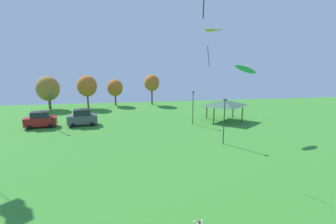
% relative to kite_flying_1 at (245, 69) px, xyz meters
% --- Properties ---
extents(kite_flying_1, '(3.43, 0.92, 1.74)m').
position_rel_kite_flying_1_xyz_m(kite_flying_1, '(0.00, 0.00, 0.00)').
color(kite_flying_1, green).
extents(kite_flying_3, '(1.85, 2.27, 2.93)m').
position_rel_kite_flying_1_xyz_m(kite_flying_3, '(-8.70, -9.33, 3.54)').
color(kite_flying_3, orange).
extents(parked_car_leftmost, '(4.79, 2.45, 2.48)m').
position_rel_kite_flying_1_xyz_m(parked_car_leftmost, '(-29.44, 7.13, -7.81)').
color(parked_car_leftmost, maroon).
rests_on(parked_car_leftmost, ground).
extents(parked_car_second_from_left, '(4.67, 2.31, 2.61)m').
position_rel_kite_flying_1_xyz_m(parked_car_second_from_left, '(-23.24, 7.34, -7.75)').
color(parked_car_second_from_left, '#4C5156').
rests_on(parked_car_second_from_left, ground).
extents(park_pavilion, '(6.21, 5.05, 3.60)m').
position_rel_kite_flying_1_xyz_m(park_pavilion, '(-0.12, 7.04, -5.95)').
color(park_pavilion, brown).
rests_on(park_pavilion, ground).
extents(light_post_0, '(0.36, 0.20, 5.44)m').
position_rel_kite_flying_1_xyz_m(light_post_0, '(-27.48, 6.36, -5.91)').
color(light_post_0, '#2D2D33').
rests_on(light_post_0, ground).
extents(light_post_1, '(0.36, 0.20, 5.33)m').
position_rel_kite_flying_1_xyz_m(light_post_1, '(-5.85, 5.61, -5.97)').
color(light_post_1, '#2D2D33').
rests_on(light_post_1, ground).
extents(light_post_2, '(0.36, 0.20, 5.74)m').
position_rel_kite_flying_1_xyz_m(light_post_2, '(-4.29, -4.20, -5.76)').
color(light_post_2, '#2D2D33').
rests_on(light_post_2, ground).
extents(treeline_tree_0, '(4.55, 4.55, 6.73)m').
position_rel_kite_flying_1_xyz_m(treeline_tree_0, '(-32.15, 21.54, -4.80)').
color(treeline_tree_0, brown).
rests_on(treeline_tree_0, ground).
extents(treeline_tree_1, '(4.01, 4.01, 6.81)m').
position_rel_kite_flying_1_xyz_m(treeline_tree_1, '(-24.48, 21.70, -4.43)').
color(treeline_tree_1, brown).
rests_on(treeline_tree_1, ground).
extents(treeline_tree_2, '(3.35, 3.35, 5.74)m').
position_rel_kite_flying_1_xyz_m(treeline_tree_2, '(-18.91, 23.68, -5.15)').
color(treeline_tree_2, brown).
rests_on(treeline_tree_2, ground).
extents(treeline_tree_3, '(3.31, 3.31, 6.68)m').
position_rel_kite_flying_1_xyz_m(treeline_tree_3, '(-10.86, 23.59, -4.21)').
color(treeline_tree_3, brown).
rests_on(treeline_tree_3, ground).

